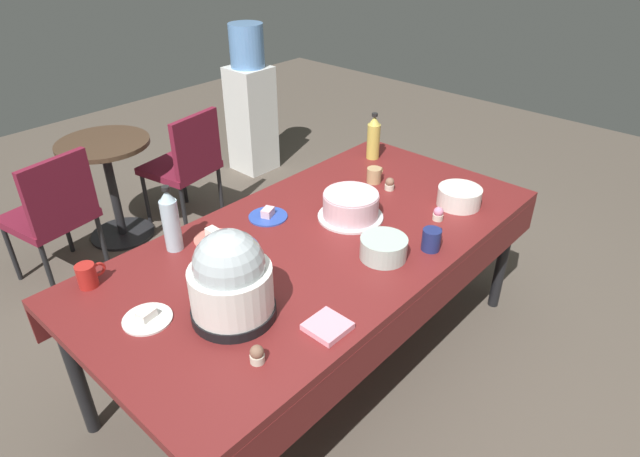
# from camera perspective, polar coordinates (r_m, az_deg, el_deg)

# --- Properties ---
(ground) EXTENTS (9.00, 9.00, 0.00)m
(ground) POSITION_cam_1_polar(r_m,az_deg,el_deg) (2.90, 0.00, -13.59)
(ground) COLOR brown
(potluck_table) EXTENTS (2.20, 1.10, 0.75)m
(potluck_table) POSITION_cam_1_polar(r_m,az_deg,el_deg) (2.46, 0.00, -2.22)
(potluck_table) COLOR maroon
(potluck_table) RESTS_ON ground
(frosted_layer_cake) EXTENTS (0.32, 0.32, 0.13)m
(frosted_layer_cake) POSITION_cam_1_polar(r_m,az_deg,el_deg) (2.56, 3.29, 2.40)
(frosted_layer_cake) COLOR silver
(frosted_layer_cake) RESTS_ON potluck_table
(slow_cooker) EXTENTS (0.31, 0.31, 0.36)m
(slow_cooker) POSITION_cam_1_polar(r_m,az_deg,el_deg) (1.93, -9.50, -5.44)
(slow_cooker) COLOR black
(slow_cooker) RESTS_ON potluck_table
(glass_salad_bowl) EXTENTS (0.20, 0.20, 0.09)m
(glass_salad_bowl) POSITION_cam_1_polar(r_m,az_deg,el_deg) (2.29, 6.78, -2.07)
(glass_salad_bowl) COLOR #B2C6BC
(glass_salad_bowl) RESTS_ON potluck_table
(ceramic_snack_bowl) EXTENTS (0.22, 0.22, 0.09)m
(ceramic_snack_bowl) POSITION_cam_1_polar(r_m,az_deg,el_deg) (2.76, 14.61, 3.30)
(ceramic_snack_bowl) COLOR silver
(ceramic_snack_bowl) RESTS_ON potluck_table
(dessert_plate_cobalt) EXTENTS (0.19, 0.19, 0.05)m
(dessert_plate_cobalt) POSITION_cam_1_polar(r_m,az_deg,el_deg) (2.60, -5.56, 1.41)
(dessert_plate_cobalt) COLOR #2D4CB2
(dessert_plate_cobalt) RESTS_ON potluck_table
(dessert_plate_white) EXTENTS (0.18, 0.18, 0.04)m
(dessert_plate_white) POSITION_cam_1_polar(r_m,az_deg,el_deg) (2.07, -17.92, -9.03)
(dessert_plate_white) COLOR white
(dessert_plate_white) RESTS_ON potluck_table
(dessert_plate_coral) EXTENTS (0.18, 0.18, 0.06)m
(dessert_plate_coral) POSITION_cam_1_polar(r_m,az_deg,el_deg) (2.46, -11.27, -0.91)
(dessert_plate_coral) COLOR #E07266
(dessert_plate_coral) RESTS_ON potluck_table
(cupcake_cocoa) EXTENTS (0.05, 0.05, 0.07)m
(cupcake_cocoa) POSITION_cam_1_polar(r_m,az_deg,el_deg) (2.62, 12.48, 1.53)
(cupcake_cocoa) COLOR beige
(cupcake_cocoa) RESTS_ON potluck_table
(cupcake_rose) EXTENTS (0.05, 0.05, 0.07)m
(cupcake_rose) POSITION_cam_1_polar(r_m,az_deg,el_deg) (2.86, 7.42, 4.72)
(cupcake_rose) COLOR beige
(cupcake_rose) RESTS_ON potluck_table
(cupcake_berry) EXTENTS (0.05, 0.05, 0.07)m
(cupcake_berry) POSITION_cam_1_polar(r_m,az_deg,el_deg) (1.82, -6.72, -13.19)
(cupcake_berry) COLOR beige
(cupcake_berry) RESTS_ON potluck_table
(soda_bottle_water) EXTENTS (0.08, 0.08, 0.31)m
(soda_bottle_water) POSITION_cam_1_polar(r_m,az_deg,el_deg) (2.37, -15.62, 0.81)
(soda_bottle_water) COLOR silver
(soda_bottle_water) RESTS_ON potluck_table
(soda_bottle_ginger_ale) EXTENTS (0.08, 0.08, 0.27)m
(soda_bottle_ginger_ale) POSITION_cam_1_polar(r_m,az_deg,el_deg) (3.19, 5.72, 9.60)
(soda_bottle_ginger_ale) COLOR gold
(soda_bottle_ginger_ale) RESTS_ON potluck_table
(coffee_mug_navy) EXTENTS (0.12, 0.08, 0.10)m
(coffee_mug_navy) POSITION_cam_1_polar(r_m,az_deg,el_deg) (2.38, 11.81, -1.13)
(coffee_mug_navy) COLOR navy
(coffee_mug_navy) RESTS_ON potluck_table
(coffee_mug_tan) EXTENTS (0.12, 0.08, 0.08)m
(coffee_mug_tan) POSITION_cam_1_polar(r_m,az_deg,el_deg) (2.92, 5.82, 5.69)
(coffee_mug_tan) COLOR tan
(coffee_mug_tan) RESTS_ON potluck_table
(coffee_mug_red) EXTENTS (0.12, 0.08, 0.10)m
(coffee_mug_red) POSITION_cam_1_polar(r_m,az_deg,el_deg) (2.30, -23.51, -4.59)
(coffee_mug_red) COLOR #B2231E
(coffee_mug_red) RESTS_ON potluck_table
(paper_napkin_stack) EXTENTS (0.14, 0.14, 0.02)m
(paper_napkin_stack) POSITION_cam_1_polar(r_m,az_deg,el_deg) (1.94, 0.80, -10.38)
(paper_napkin_stack) COLOR pink
(paper_napkin_stack) RESTS_ON potluck_table
(maroon_chair_left) EXTENTS (0.51, 0.51, 0.85)m
(maroon_chair_left) POSITION_cam_1_polar(r_m,az_deg,el_deg) (3.54, -26.55, 1.73)
(maroon_chair_left) COLOR maroon
(maroon_chair_left) RESTS_ON ground
(maroon_chair_right) EXTENTS (0.51, 0.51, 0.85)m
(maroon_chair_right) POSITION_cam_1_polar(r_m,az_deg,el_deg) (3.92, -14.07, 6.96)
(maroon_chair_right) COLOR maroon
(maroon_chair_right) RESTS_ON ground
(round_cafe_table) EXTENTS (0.60, 0.60, 0.72)m
(round_cafe_table) POSITION_cam_1_polar(r_m,az_deg,el_deg) (3.89, -21.54, 5.60)
(round_cafe_table) COLOR #473323
(round_cafe_table) RESTS_ON ground
(water_cooler) EXTENTS (0.32, 0.32, 1.24)m
(water_cooler) POSITION_cam_1_polar(r_m,az_deg,el_deg) (4.69, -7.40, 13.03)
(water_cooler) COLOR silver
(water_cooler) RESTS_ON ground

